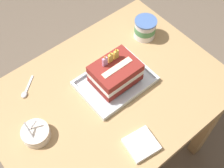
% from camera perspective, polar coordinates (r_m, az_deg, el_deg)
% --- Properties ---
extents(ground_plane, '(8.00, 8.00, 0.00)m').
position_cam_1_polar(ground_plane, '(2.00, -0.41, -13.49)').
color(ground_plane, '#6B5B4C').
extents(dining_table, '(1.03, 0.75, 0.76)m').
position_cam_1_polar(dining_table, '(1.42, -0.57, -4.35)').
color(dining_table, tan).
rests_on(dining_table, ground_plane).
extents(foil_tray, '(0.32, 0.24, 0.02)m').
position_cam_1_polar(foil_tray, '(1.34, 0.60, 0.41)').
color(foil_tray, silver).
rests_on(foil_tray, dining_table).
extents(birthday_cake, '(0.20, 0.15, 0.16)m').
position_cam_1_polar(birthday_cake, '(1.28, 0.62, 2.13)').
color(birthday_cake, maroon).
rests_on(birthday_cake, foil_tray).
extents(bowl_stack, '(0.11, 0.11, 0.10)m').
position_cam_1_polar(bowl_stack, '(1.23, -14.33, -9.13)').
color(bowl_stack, silver).
rests_on(bowl_stack, dining_table).
extents(ice_cream_tub, '(0.11, 0.11, 0.10)m').
position_cam_1_polar(ice_cream_tub, '(1.50, 6.33, 10.52)').
color(ice_cream_tub, white).
rests_on(ice_cream_tub, dining_table).
extents(serving_spoon_by_bowls, '(0.11, 0.09, 0.01)m').
position_cam_1_polar(serving_spoon_by_bowls, '(1.36, -16.23, -1.54)').
color(serving_spoon_by_bowls, silver).
rests_on(serving_spoon_by_bowls, dining_table).
extents(napkin_pile, '(0.13, 0.13, 0.02)m').
position_cam_1_polar(napkin_pile, '(1.20, 5.61, -11.38)').
color(napkin_pile, white).
rests_on(napkin_pile, dining_table).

